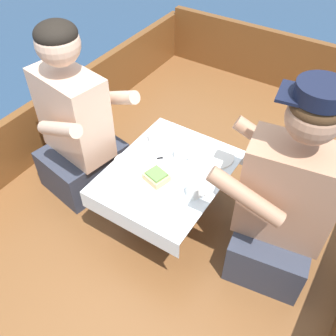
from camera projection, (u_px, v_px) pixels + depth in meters
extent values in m
plane|color=navy|center=(160.00, 256.00, 2.33)|extent=(60.00, 60.00, 0.00)
cube|color=brown|center=(160.00, 241.00, 2.22)|extent=(2.08, 3.57, 0.31)
cube|color=brown|center=(27.00, 137.00, 2.37)|extent=(0.06, 3.57, 0.39)
cube|color=brown|center=(280.00, 60.00, 3.01)|extent=(1.96, 0.06, 0.45)
cylinder|color=#B2B2B7|center=(168.00, 196.00, 2.05)|extent=(0.07, 0.07, 0.34)
cube|color=brown|center=(168.00, 173.00, 1.92)|extent=(0.53, 0.68, 0.02)
cube|color=white|center=(168.00, 171.00, 1.91)|extent=(0.56, 0.71, 0.00)
cube|color=white|center=(127.00, 224.00, 1.74)|extent=(0.56, 0.00, 0.10)
cube|color=white|center=(201.00, 141.00, 2.16)|extent=(0.56, 0.00, 0.10)
cube|color=#333847|center=(84.00, 165.00, 2.28)|extent=(0.43, 0.50, 0.26)
cube|color=beige|center=(73.00, 114.00, 2.02)|extent=(0.43, 0.29, 0.49)
sphere|color=beige|center=(58.00, 44.00, 1.73)|extent=(0.22, 0.22, 0.22)
ellipsoid|color=black|center=(55.00, 34.00, 1.70)|extent=(0.20, 0.20, 0.12)
cylinder|color=beige|center=(116.00, 98.00, 1.98)|extent=(0.34, 0.13, 0.21)
cylinder|color=beige|center=(59.00, 129.00, 1.79)|extent=(0.34, 0.13, 0.21)
cube|color=#333847|center=(272.00, 242.00, 1.88)|extent=(0.42, 0.49, 0.26)
cube|color=tan|center=(289.00, 192.00, 1.61)|extent=(0.43, 0.28, 0.50)
sphere|color=tan|center=(314.00, 117.00, 1.33)|extent=(0.20, 0.20, 0.20)
ellipsoid|color=#472D19|center=(317.00, 107.00, 1.30)|extent=(0.19, 0.19, 0.11)
cylinder|color=tan|center=(246.00, 197.00, 1.48)|extent=(0.34, 0.12, 0.21)
cylinder|color=tan|center=(267.00, 142.00, 1.71)|extent=(0.34, 0.12, 0.21)
cylinder|color=black|center=(323.00, 92.00, 1.26)|extent=(0.19, 0.19, 0.06)
cube|color=black|center=(293.00, 93.00, 1.31)|extent=(0.12, 0.16, 0.01)
cylinder|color=white|center=(157.00, 181.00, 1.85)|extent=(0.20, 0.20, 0.01)
cylinder|color=white|center=(215.00, 156.00, 1.98)|extent=(0.20, 0.20, 0.01)
cube|color=#E0BC7F|center=(156.00, 177.00, 1.84)|extent=(0.13, 0.12, 0.04)
cube|color=#669347|center=(156.00, 174.00, 1.82)|extent=(0.11, 0.10, 0.01)
cylinder|color=white|center=(127.00, 163.00, 1.92)|extent=(0.12, 0.12, 0.04)
cylinder|color=beige|center=(126.00, 162.00, 1.91)|extent=(0.10, 0.10, 0.02)
cylinder|color=white|center=(161.00, 137.00, 2.07)|extent=(0.14, 0.14, 0.04)
cylinder|color=beige|center=(161.00, 136.00, 2.06)|extent=(0.12, 0.12, 0.02)
cylinder|color=white|center=(194.00, 190.00, 1.77)|extent=(0.07, 0.07, 0.07)
torus|color=white|center=(202.00, 193.00, 1.75)|extent=(0.04, 0.01, 0.04)
cylinder|color=#3D2314|center=(194.00, 187.00, 1.76)|extent=(0.06, 0.06, 0.01)
cylinder|color=white|center=(180.00, 153.00, 1.96)|extent=(0.07, 0.07, 0.06)
torus|color=white|center=(188.00, 156.00, 1.95)|extent=(0.04, 0.01, 0.04)
cylinder|color=#3D2314|center=(180.00, 151.00, 1.95)|extent=(0.06, 0.06, 0.01)
cube|color=silver|center=(114.00, 180.00, 1.86)|extent=(0.17, 0.03, 0.00)
cube|color=silver|center=(147.00, 160.00, 1.96)|extent=(0.13, 0.13, 0.00)
cube|color=silver|center=(160.00, 158.00, 1.97)|extent=(0.04, 0.04, 0.00)
cube|color=silver|center=(154.00, 204.00, 1.75)|extent=(0.17, 0.03, 0.00)
ellipsoid|color=silver|center=(167.00, 209.00, 1.73)|extent=(0.04, 0.02, 0.01)
cube|color=silver|center=(190.00, 140.00, 2.08)|extent=(0.08, 0.16, 0.00)
ellipsoid|color=silver|center=(200.00, 135.00, 2.11)|extent=(0.04, 0.02, 0.01)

